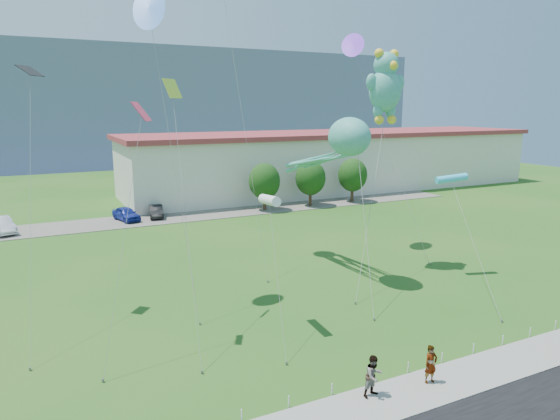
% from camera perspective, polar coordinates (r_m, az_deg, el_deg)
% --- Properties ---
extents(ground, '(160.00, 160.00, 0.00)m').
position_cam_1_polar(ground, '(24.46, 10.48, -16.94)').
color(ground, '#1F5317').
rests_on(ground, ground).
extents(sidewalk, '(80.00, 2.50, 0.10)m').
position_cam_1_polar(sidewalk, '(22.60, 14.88, -19.58)').
color(sidewalk, gray).
rests_on(sidewalk, ground).
extents(parking_strip, '(70.00, 6.00, 0.06)m').
position_cam_1_polar(parking_strip, '(54.92, -11.75, -0.77)').
color(parking_strip, '#59544C').
rests_on(parking_strip, ground).
extents(hill_ridge, '(160.00, 50.00, 25.00)m').
position_cam_1_polar(hill_ridge, '(137.68, -21.14, 11.28)').
color(hill_ridge, slate).
rests_on(hill_ridge, ground).
extents(warehouse, '(61.00, 15.00, 8.20)m').
position_cam_1_polar(warehouse, '(72.89, 6.47, 5.69)').
color(warehouse, beige).
rests_on(warehouse, ground).
extents(rope_fence, '(26.05, 0.05, 0.50)m').
position_cam_1_polar(rope_fence, '(23.45, 12.48, -17.67)').
color(rope_fence, white).
rests_on(rope_fence, ground).
extents(tree_near, '(3.60, 3.60, 5.47)m').
position_cam_1_polar(tree_near, '(56.64, -1.79, 3.30)').
color(tree_near, '#3F2B19').
rests_on(tree_near, ground).
extents(tree_mid, '(3.60, 3.60, 5.47)m').
position_cam_1_polar(tree_mid, '(59.34, 3.50, 3.67)').
color(tree_mid, '#3F2B19').
rests_on(tree_mid, ground).
extents(tree_far, '(3.60, 3.60, 5.47)m').
position_cam_1_polar(tree_far, '(62.51, 8.30, 3.98)').
color(tree_far, '#3F2B19').
rests_on(tree_far, ground).
extents(pedestrian_left, '(0.63, 0.44, 1.67)m').
position_cam_1_polar(pedestrian_left, '(23.05, 16.85, -16.52)').
color(pedestrian_left, gray).
rests_on(pedestrian_left, sidewalk).
extents(pedestrian_right, '(0.93, 0.77, 1.75)m').
position_cam_1_polar(pedestrian_right, '(21.58, 10.66, -18.14)').
color(pedestrian_right, gray).
rests_on(pedestrian_right, sidewalk).
extents(parked_car_silver, '(2.83, 4.84, 1.51)m').
position_cam_1_polar(parked_car_silver, '(53.40, -29.22, -1.52)').
color(parked_car_silver, silver).
rests_on(parked_car_silver, parking_strip).
extents(parked_car_blue, '(2.68, 4.40, 1.40)m').
position_cam_1_polar(parked_car_blue, '(54.23, -17.17, -0.42)').
color(parked_car_blue, navy).
rests_on(parked_car_blue, parking_strip).
extents(parked_car_black, '(2.00, 4.10, 1.29)m').
position_cam_1_polar(parked_car_black, '(54.99, -13.99, -0.13)').
color(parked_car_black, black).
rests_on(parked_car_black, parking_strip).
extents(octopus_kite, '(3.34, 12.38, 11.02)m').
position_cam_1_polar(octopus_kite, '(33.51, 6.73, 7.17)').
color(octopus_kite, teal).
rests_on(octopus_kite, ground).
extents(teddy_bear_kite, '(7.50, 6.60, 15.56)m').
position_cam_1_polar(teddy_bear_kite, '(36.53, 11.96, 13.82)').
color(teddy_bear_kite, teal).
rests_on(teddy_bear_kite, ground).
extents(small_kite_pink, '(3.56, 3.84, 11.86)m').
position_cam_1_polar(small_kite_pink, '(24.13, -15.99, 7.71)').
color(small_kite_pink, '#D62F4B').
rests_on(small_kite_pink, ground).
extents(small_kite_purple, '(3.54, 7.94, 17.16)m').
position_cam_1_polar(small_kite_purple, '(41.71, 8.53, 17.68)').
color(small_kite_purple, '#8036D9').
rests_on(small_kite_purple, ground).
extents(small_kite_white, '(1.31, 5.15, 7.42)m').
position_cam_1_polar(small_kite_white, '(25.44, -1.21, 1.02)').
color(small_kite_white, white).
rests_on(small_kite_white, ground).
extents(small_kite_blue, '(1.87, 5.30, 17.64)m').
position_cam_1_polar(small_kite_blue, '(30.20, -14.64, 20.72)').
color(small_kite_blue, blue).
rests_on(small_kite_blue, ground).
extents(small_kite_cyan, '(3.60, 8.87, 7.27)m').
position_cam_1_polar(small_kite_cyan, '(36.22, 19.05, 3.33)').
color(small_kite_cyan, '#34C0EE').
rests_on(small_kite_cyan, ground).
extents(small_kite_yellow, '(1.69, 7.70, 13.03)m').
position_cam_1_polar(small_kite_yellow, '(26.69, -11.86, 10.17)').
color(small_kite_yellow, '#A6C92F').
rests_on(small_kite_yellow, ground).
extents(small_kite_black, '(1.91, 7.81, 13.96)m').
position_cam_1_polar(small_kite_black, '(29.57, -26.68, 10.80)').
color(small_kite_black, black).
rests_on(small_kite_black, ground).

